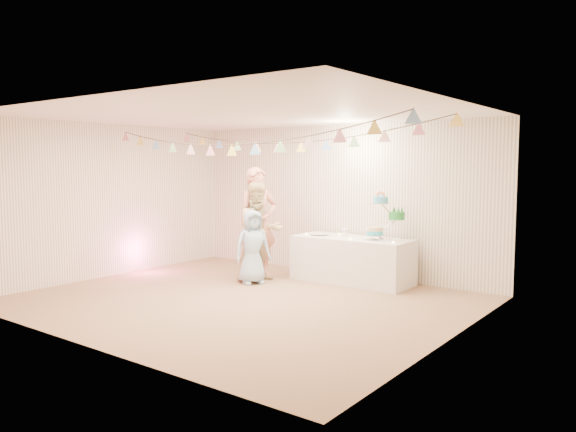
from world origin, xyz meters
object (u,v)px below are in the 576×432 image
Objects in this scene: cake_stand at (385,216)px; person_adult_b at (259,232)px; table at (352,260)px; person_child at (253,247)px; person_adult_a at (258,223)px.

person_adult_b is at bearing -155.25° from cake_stand.
cake_stand is 0.43× the size of person_adult_b.
person_child is at bearing -139.26° from table.
cake_stand reaches higher than person_child.
person_adult_a is 0.56m from person_child.
person_adult_a reaches higher than person_child.
cake_stand is at bearing -28.08° from person_child.
cake_stand is 2.05m from person_adult_b.
table is at bearing -19.23° from person_child.
table is at bearing -28.19° from person_adult_b.
person_adult_b reaches higher than person_child.
person_child reaches higher than table.
person_adult_a reaches higher than person_adult_b.
person_adult_b is at bearing 45.40° from person_child.
cake_stand is 2.15m from person_child.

